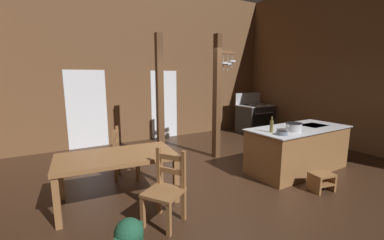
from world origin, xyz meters
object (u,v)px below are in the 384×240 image
at_px(ladderback_chair_near_window, 124,154).
at_px(stockpot_on_counter, 294,127).
at_px(kitchen_island, 297,149).
at_px(dining_table, 117,160).
at_px(bottle_tall_on_counter, 272,126).
at_px(step_stool, 322,180).
at_px(ladderback_chair_by_post, 166,189).
at_px(stove_range, 255,118).
at_px(mixing_bowl_on_counter, 282,133).

height_order(ladderback_chair_near_window, stockpot_on_counter, stockpot_on_counter).
height_order(kitchen_island, ladderback_chair_near_window, ladderback_chair_near_window).
relative_size(kitchen_island, stockpot_on_counter, 6.03).
distance_m(dining_table, bottle_tall_on_counter, 2.73).
xyz_separation_m(dining_table, ladderback_chair_near_window, (0.33, 0.89, -0.20)).
distance_m(step_stool, ladderback_chair_by_post, 2.67).
bearing_deg(stove_range, dining_table, -154.34).
bearing_deg(dining_table, bottle_tall_on_counter, -11.34).
distance_m(ladderback_chair_near_window, stockpot_on_counter, 3.20).
relative_size(kitchen_island, stove_range, 1.65).
height_order(ladderback_chair_by_post, mixing_bowl_on_counter, mixing_bowl_on_counter).
xyz_separation_m(step_stool, ladderback_chair_by_post, (-2.62, 0.47, 0.27)).
height_order(step_stool, bottle_tall_on_counter, bottle_tall_on_counter).
height_order(step_stool, mixing_bowl_on_counter, mixing_bowl_on_counter).
relative_size(stove_range, ladderback_chair_by_post, 1.39).
height_order(dining_table, bottle_tall_on_counter, bottle_tall_on_counter).
distance_m(mixing_bowl_on_counter, bottle_tall_on_counter, 0.25).
distance_m(stove_range, bottle_tall_on_counter, 4.01).
xyz_separation_m(kitchen_island, stockpot_on_counter, (-0.38, -0.17, 0.52)).
bearing_deg(ladderback_chair_near_window, stockpot_on_counter, -29.63).
distance_m(dining_table, stockpot_on_counter, 3.17).
bearing_deg(bottle_tall_on_counter, ladderback_chair_by_post, -171.80).
xyz_separation_m(kitchen_island, mixing_bowl_on_counter, (-0.81, -0.26, 0.48)).
height_order(dining_table, mixing_bowl_on_counter, mixing_bowl_on_counter).
bearing_deg(mixing_bowl_on_counter, ladderback_chair_near_window, 144.47).
relative_size(step_stool, ladderback_chair_by_post, 0.43).
xyz_separation_m(kitchen_island, ladderback_chair_near_window, (-3.13, 1.40, 0.01)).
xyz_separation_m(stove_range, stockpot_on_counter, (-2.14, -3.18, 0.48)).
distance_m(ladderback_chair_near_window, mixing_bowl_on_counter, 2.89).
relative_size(step_stool, bottle_tall_on_counter, 1.38).
bearing_deg(kitchen_island, stockpot_on_counter, -156.50).
distance_m(dining_table, mixing_bowl_on_counter, 2.77).
bearing_deg(ladderback_chair_by_post, kitchen_island, 6.46).
bearing_deg(bottle_tall_on_counter, mixing_bowl_on_counter, -90.14).
bearing_deg(bottle_tall_on_counter, kitchen_island, 1.63).
bearing_deg(kitchen_island, stove_range, 59.81).
bearing_deg(stove_range, ladderback_chair_near_window, -161.64).
distance_m(ladderback_chair_near_window, bottle_tall_on_counter, 2.77).
bearing_deg(kitchen_island, bottle_tall_on_counter, -178.37).
relative_size(dining_table, ladderback_chair_near_window, 1.87).
height_order(dining_table, stockpot_on_counter, stockpot_on_counter).
xyz_separation_m(dining_table, bottle_tall_on_counter, (2.65, -0.53, 0.35)).
bearing_deg(dining_table, mixing_bowl_on_counter, -16.16).
bearing_deg(ladderback_chair_by_post, stockpot_on_counter, 3.84).
bearing_deg(stockpot_on_counter, mixing_bowl_on_counter, -167.83).
bearing_deg(step_stool, kitchen_island, 61.69).
bearing_deg(stove_range, kitchen_island, -120.19).
height_order(stove_range, dining_table, stove_range).
relative_size(ladderback_chair_by_post, stockpot_on_counter, 2.63).
distance_m(step_stool, mixing_bowl_on_counter, 1.00).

